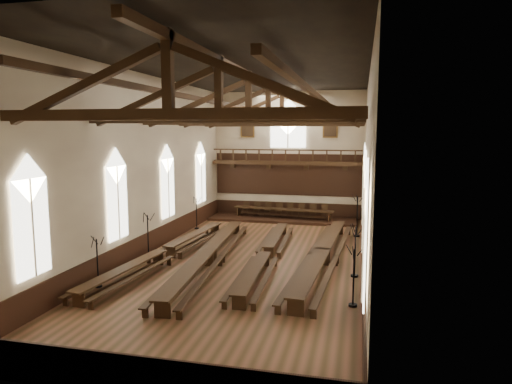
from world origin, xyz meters
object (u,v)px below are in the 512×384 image
candelabrum_left_near (98,272)px  candelabrum_left_mid (148,244)px  refectory_row_a (165,252)px  candelabrum_right_mid (355,261)px  refectory_row_c (266,253)px  candelabrum_right_far (357,224)px  refectory_row_b (209,253)px  refectory_row_d (324,253)px  candelabrum_left_far (197,219)px  candelabrum_right_near (353,288)px  dais (283,219)px  high_table (283,210)px

candelabrum_left_near → candelabrum_left_mid: size_ratio=0.93×
refectory_row_a → candelabrum_right_mid: 9.90m
refectory_row_a → refectory_row_c: bearing=11.5°
candelabrum_left_mid → candelabrum_right_far: 13.50m
refectory_row_b → refectory_row_d: refectory_row_d is taller
candelabrum_left_far → candelabrum_right_mid: 13.95m
refectory_row_a → candelabrum_left_far: size_ratio=6.17×
refectory_row_d → candelabrum_right_near: candelabrum_right_near is taller
refectory_row_b → candelabrum_left_mid: (-3.63, 0.44, 0.18)m
candelabrum_left_mid → candelabrum_right_near: candelabrum_left_mid is taller
dais → candelabrum_right_far: bearing=-37.2°
candelabrum_left_mid → candelabrum_right_mid: (11.10, -0.89, 0.02)m
candelabrum_right_near → candelabrum_right_far: 12.38m
refectory_row_d → candelabrum_left_near: (-9.48, -5.89, 0.11)m
candelabrum_left_near → candelabrum_left_far: 12.49m
refectory_row_c → dais: refectory_row_c is taller
dais → candelabrum_right_near: (5.66, -16.67, 0.66)m
refectory_row_c → refectory_row_d: refectory_row_d is taller
refectory_row_b → dais: (1.81, 12.41, -0.48)m
refectory_row_c → candelabrum_right_far: candelabrum_right_far is taller
refectory_row_c → candelabrum_right_mid: 4.85m
refectory_row_c → refectory_row_a: bearing=-168.5°
candelabrum_right_far → refectory_row_a: bearing=-140.4°
refectory_row_a → candelabrum_left_mid: size_ratio=5.72×
refectory_row_d → candelabrum_right_far: candelabrum_right_far is taller
candelabrum_left_near → candelabrum_right_near: bearing=1.2°
candelabrum_right_mid → dais: bearing=113.7°
refectory_row_b → candelabrum_right_far: bearing=47.4°
refectory_row_d → candelabrum_right_near: bearing=-74.0°
candelabrum_right_mid → candelabrum_right_far: candelabrum_right_far is taller
candelabrum_left_mid → candelabrum_right_near: 12.05m
dais → candelabrum_right_mid: (5.66, -12.86, 0.69)m
refectory_row_d → candelabrum_right_near: 5.89m
candelabrum_left_near → refectory_row_c: bearing=40.3°
refectory_row_c → candelabrum_left_mid: candelabrum_left_mid is taller
high_table → candelabrum_right_far: bearing=-37.2°
refectory_row_c → dais: 11.45m
refectory_row_d → high_table: 11.73m
refectory_row_c → dais: bearing=95.2°
candelabrum_right_far → candelabrum_left_near: bearing=-131.3°
refectory_row_b → candelabrum_left_far: 8.78m
candelabrum_left_mid → candelabrum_left_far: (-0.00, 7.55, -0.06)m
high_table → candelabrum_left_mid: 13.15m
candelabrum_left_far → candelabrum_right_near: candelabrum_right_near is taller
candelabrum_left_mid → candelabrum_right_far: (11.10, 7.68, 0.10)m
high_table → candelabrum_left_near: (-5.44, -16.90, -0.11)m
refectory_row_b → candelabrum_right_far: (7.47, 8.12, 0.28)m
candelabrum_left_mid → candelabrum_right_mid: size_ratio=0.97×
refectory_row_a → candelabrum_left_near: candelabrum_left_near is taller
dais → candelabrum_left_near: candelabrum_left_near is taller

